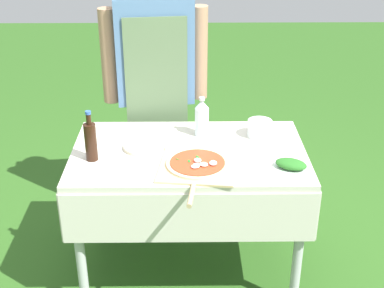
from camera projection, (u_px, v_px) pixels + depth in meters
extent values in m
plane|color=#2D5B1E|center=(189.00, 268.00, 3.23)|extent=(12.00, 12.00, 0.00)
cube|color=beige|center=(189.00, 154.00, 2.88)|extent=(1.26, 0.75, 0.04)
cube|color=beige|center=(189.00, 218.00, 2.61)|extent=(1.26, 0.01, 0.28)
cube|color=beige|center=(189.00, 147.00, 3.29)|extent=(1.26, 0.01, 0.28)
cube|color=beige|center=(74.00, 180.00, 2.94)|extent=(0.01, 0.75, 0.28)
cube|color=beige|center=(303.00, 178.00, 2.96)|extent=(0.01, 0.75, 0.28)
cylinder|color=#B7B7BC|center=(80.00, 251.00, 2.77)|extent=(0.05, 0.05, 0.76)
cylinder|color=#B7B7BC|center=(298.00, 249.00, 2.78)|extent=(0.05, 0.05, 0.76)
cylinder|color=#B7B7BC|center=(98.00, 187.00, 3.34)|extent=(0.05, 0.05, 0.76)
cylinder|color=#B7B7BC|center=(279.00, 186.00, 3.35)|extent=(0.05, 0.05, 0.76)
cylinder|color=#333D56|center=(171.00, 159.00, 3.56)|extent=(0.13, 0.13, 0.86)
cylinder|color=#333D56|center=(145.00, 161.00, 3.55)|extent=(0.13, 0.13, 0.86)
cube|color=#4C7099|center=(155.00, 50.00, 3.22)|extent=(0.48, 0.25, 0.65)
cube|color=#56704C|center=(157.00, 94.00, 3.23)|extent=(0.37, 0.05, 0.94)
cylinder|color=#A37A5B|center=(199.00, 53.00, 3.26)|extent=(0.10, 0.10, 0.57)
cylinder|color=#A37A5B|center=(109.00, 56.00, 3.20)|extent=(0.10, 0.10, 0.57)
cube|color=#D1B27F|center=(197.00, 166.00, 2.71)|extent=(0.42, 0.42, 0.01)
cylinder|color=#D1B27F|center=(191.00, 195.00, 2.46)|extent=(0.05, 0.19, 0.02)
cylinder|color=beige|center=(197.00, 164.00, 2.70)|extent=(0.32, 0.32, 0.01)
cylinder|color=#D14223|center=(197.00, 162.00, 2.70)|extent=(0.28, 0.28, 0.00)
ellipsoid|color=white|center=(204.00, 164.00, 2.66)|extent=(0.06, 0.06, 0.01)
ellipsoid|color=white|center=(197.00, 161.00, 2.69)|extent=(0.04, 0.04, 0.01)
ellipsoid|color=white|center=(198.00, 160.00, 2.70)|extent=(0.05, 0.05, 0.02)
ellipsoid|color=white|center=(195.00, 166.00, 2.64)|extent=(0.05, 0.05, 0.01)
ellipsoid|color=white|center=(213.00, 163.00, 2.67)|extent=(0.05, 0.05, 0.02)
ellipsoid|color=white|center=(196.00, 165.00, 2.66)|extent=(0.04, 0.04, 0.01)
ellipsoid|color=#286B23|center=(200.00, 165.00, 2.67)|extent=(0.03, 0.03, 0.00)
ellipsoid|color=#286B23|center=(177.00, 159.00, 2.72)|extent=(0.03, 0.02, 0.00)
ellipsoid|color=#286B23|center=(189.00, 161.00, 2.70)|extent=(0.02, 0.03, 0.00)
ellipsoid|color=#286B23|center=(198.00, 157.00, 2.74)|extent=(0.03, 0.04, 0.00)
cylinder|color=black|center=(91.00, 142.00, 2.74)|extent=(0.06, 0.06, 0.20)
cylinder|color=black|center=(89.00, 119.00, 2.68)|extent=(0.03, 0.03, 0.06)
cylinder|color=#335BB2|center=(88.00, 113.00, 2.66)|extent=(0.03, 0.03, 0.02)
cylinder|color=silver|center=(202.00, 122.00, 3.01)|extent=(0.08, 0.08, 0.17)
cone|color=silver|center=(202.00, 104.00, 2.96)|extent=(0.08, 0.08, 0.05)
cylinder|color=silver|center=(202.00, 99.00, 2.94)|extent=(0.03, 0.03, 0.02)
cube|color=silver|center=(291.00, 169.00, 2.69)|extent=(0.22, 0.18, 0.01)
ellipsoid|color=#286B23|center=(291.00, 164.00, 2.68)|extent=(0.19, 0.16, 0.05)
cylinder|color=silver|center=(260.00, 129.00, 3.01)|extent=(0.14, 0.14, 0.10)
cylinder|color=beige|center=(144.00, 148.00, 2.90)|extent=(0.22, 0.22, 0.00)
cylinder|color=beige|center=(144.00, 147.00, 2.89)|extent=(0.22, 0.22, 0.00)
cylinder|color=beige|center=(144.00, 146.00, 2.89)|extent=(0.22, 0.22, 0.00)
cylinder|color=beige|center=(144.00, 145.00, 2.89)|extent=(0.22, 0.22, 0.00)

